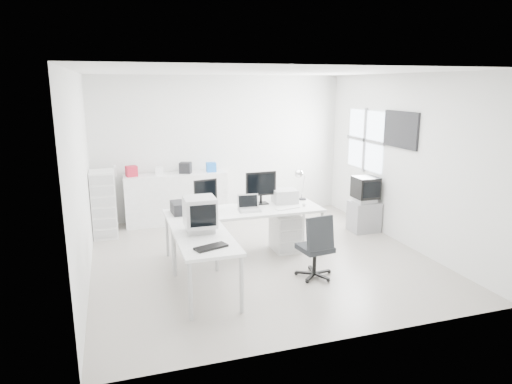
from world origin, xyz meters
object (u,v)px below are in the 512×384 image
object	(u,v)px
inkjet_printer	(188,207)
laptop	(249,205)
office_chair	(315,245)
sideboard	(176,198)
filing_cabinet	(104,204)
lcd_monitor_large	(261,188)
lcd_monitor_small	(206,194)
tv_cabinet	(364,216)
crt_monitor	(200,213)
laser_printer	(285,196)
drawer_pedestal	(285,232)
main_desk	(245,233)
crt_tv	(365,190)
side_desk	(205,265)

from	to	relation	value
inkjet_printer	laptop	world-z (taller)	laptop
office_chair	sideboard	distance (m)	3.49
office_chair	filing_cabinet	world-z (taller)	filing_cabinet
lcd_monitor_large	laptop	xyz separation A→B (m)	(-0.30, -0.35, -0.16)
sideboard	lcd_monitor_small	bearing A→B (deg)	-83.58
office_chair	filing_cabinet	bearing A→B (deg)	128.42
filing_cabinet	inkjet_printer	bearing A→B (deg)	-51.46
lcd_monitor_large	tv_cabinet	distance (m)	2.22
crt_monitor	inkjet_printer	bearing A→B (deg)	91.04
laser_printer	drawer_pedestal	bearing A→B (deg)	-102.76
laptop	office_chair	size ratio (longest dim) A/B	0.33
sideboard	inkjet_printer	bearing A→B (deg)	-92.63
main_desk	lcd_monitor_small	distance (m)	0.86
crt_monitor	sideboard	distance (m)	3.00
lcd_monitor_large	sideboard	xyz separation A→B (m)	(-1.11, 1.85, -0.53)
tv_cabinet	office_chair	bearing A→B (deg)	-137.26
lcd_monitor_large	lcd_monitor_small	bearing A→B (deg)	177.98
lcd_monitor_small	sideboard	bearing A→B (deg)	84.82
crt_tv	sideboard	xyz separation A→B (m)	(-3.18, 1.57, -0.29)
side_desk	crt_tv	bearing A→B (deg)	26.40
tv_cabinet	crt_tv	world-z (taller)	crt_tv
inkjet_printer	tv_cabinet	bearing A→B (deg)	5.01
lcd_monitor_large	crt_tv	size ratio (longest dim) A/B	1.05
drawer_pedestal	crt_monitor	xyz separation A→B (m)	(-1.55, -0.90, 0.70)
drawer_pedestal	office_chair	size ratio (longest dim) A/B	0.64
side_desk	filing_cabinet	distance (m)	3.01
side_desk	office_chair	xyz separation A→B (m)	(1.55, 0.03, 0.09)
side_desk	crt_monitor	bearing A→B (deg)	90.00
crt_monitor	filing_cabinet	xyz separation A→B (m)	(-1.22, 2.49, -0.41)
crt_tv	sideboard	world-z (taller)	crt_tv
laptop	crt_monitor	bearing A→B (deg)	-135.29
inkjet_printer	filing_cabinet	distance (m)	1.98
filing_cabinet	laptop	bearing A→B (deg)	-39.27
side_desk	drawer_pedestal	size ratio (longest dim) A/B	2.33
laser_printer	sideboard	distance (m)	2.44
crt_monitor	main_desk	bearing A→B (deg)	46.04
crt_tv	crt_monitor	bearing A→B (deg)	-157.21
inkjet_printer	filing_cabinet	bearing A→B (deg)	126.14
lcd_monitor_small	laser_printer	xyz separation A→B (m)	(1.30, -0.03, -0.13)
sideboard	filing_cabinet	world-z (taller)	filing_cabinet
main_desk	side_desk	world-z (taller)	same
side_desk	office_chair	distance (m)	1.55
sideboard	filing_cabinet	xyz separation A→B (m)	(-1.32, -0.46, 0.11)
side_desk	filing_cabinet	world-z (taller)	filing_cabinet
drawer_pedestal	lcd_monitor_large	xyz separation A→B (m)	(-0.35, 0.20, 0.71)
lcd_monitor_small	lcd_monitor_large	world-z (taller)	lcd_monitor_large
laptop	tv_cabinet	bearing A→B (deg)	19.66
lcd_monitor_small	lcd_monitor_large	xyz separation A→B (m)	(0.90, -0.00, 0.03)
main_desk	tv_cabinet	bearing A→B (deg)	12.24
inkjet_printer	laser_printer	distance (m)	1.60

